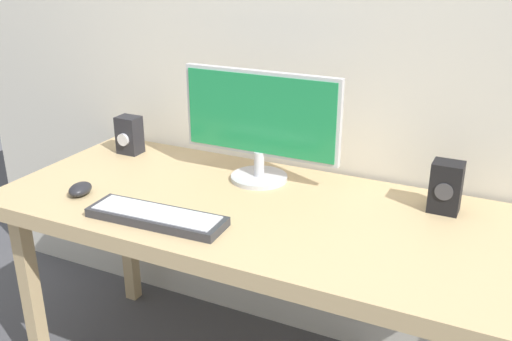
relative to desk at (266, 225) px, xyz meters
The scene contains 6 objects.
desk is the anchor object (origin of this frame).
monitor 0.36m from the desk, 120.19° to the left, with size 0.58×0.20×0.39m.
keyboard_primary 0.36m from the desk, 137.59° to the right, with size 0.44×0.15×0.03m.
mouse 0.63m from the desk, 163.06° to the right, with size 0.07×0.10×0.04m, color #232328.
speaker_right 0.58m from the desk, 23.20° to the left, with size 0.09×0.08×0.16m.
audio_controller 0.76m from the desk, 162.27° to the left, with size 0.09×0.08×0.15m.
Camera 1 is at (0.70, -1.50, 1.53)m, focal length 40.17 mm.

